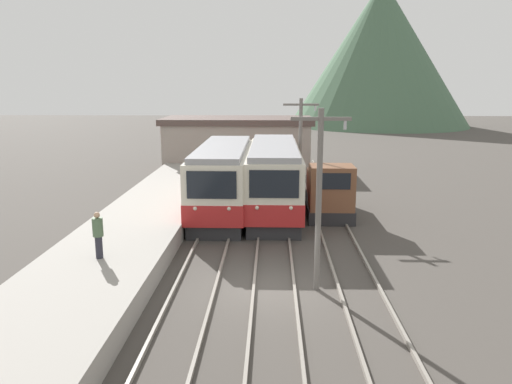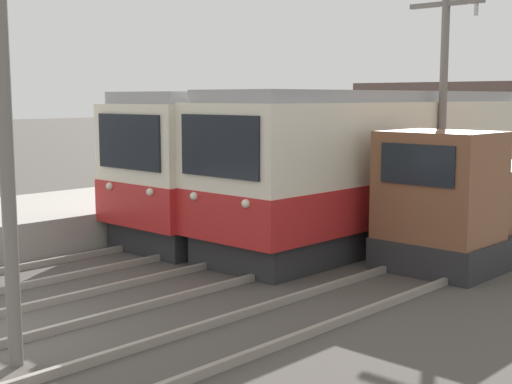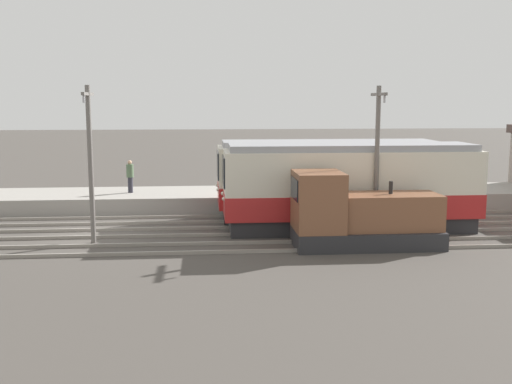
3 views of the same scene
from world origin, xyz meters
TOP-DOWN VIEW (x-y plane):
  - ground_plane at (0.00, 0.00)m, footprint 200.00×200.00m
  - platform_left at (-6.25, 0.00)m, footprint 4.50×54.00m
  - track_left at (-2.60, 0.00)m, footprint 1.54×60.00m
  - track_center at (0.20, 0.00)m, footprint 1.54×60.00m
  - track_right at (3.20, 0.00)m, footprint 1.54×60.00m
  - commuter_train_left at (-2.60, 10.54)m, footprint 2.84×10.86m
  - commuter_train_center at (0.20, 10.95)m, footprint 2.84×11.33m
  - shunting_locomotive at (3.20, 10.58)m, footprint 2.40×5.83m
  - catenary_mast_near at (1.71, -0.01)m, footprint 2.00×0.20m
  - catenary_mast_mid at (1.71, 11.68)m, footprint 2.00×0.20m
  - person_on_platform at (-6.20, 0.55)m, footprint 0.38×0.38m

SIDE VIEW (x-z plane):
  - ground_plane at x=0.00m, z-range 0.00..0.00m
  - track_left at x=-2.60m, z-range 0.00..0.14m
  - track_center at x=0.20m, z-range 0.00..0.14m
  - track_right at x=3.20m, z-range 0.00..0.14m
  - platform_left at x=-6.25m, z-range 0.00..0.87m
  - shunting_locomotive at x=3.20m, z-range -0.29..2.71m
  - commuter_train_left at x=-2.60m, z-range -0.14..3.69m
  - commuter_train_center at x=0.20m, z-range -0.15..3.72m
  - person_on_platform at x=-6.20m, z-range 0.95..2.69m
  - catenary_mast_near at x=1.71m, z-range 0.31..6.66m
  - catenary_mast_mid at x=1.71m, z-range 0.31..6.66m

